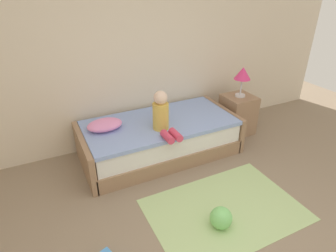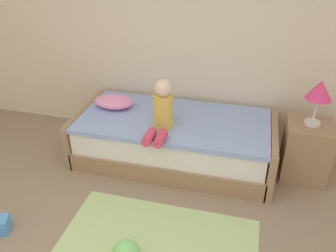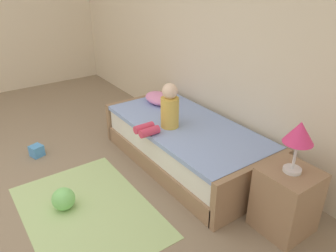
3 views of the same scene
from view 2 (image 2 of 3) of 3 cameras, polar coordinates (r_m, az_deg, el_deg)
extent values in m
cube|color=beige|center=(3.94, -0.62, 18.07)|extent=(7.20, 0.10, 2.90)
cube|color=#997556|center=(3.87, 0.93, -4.00)|extent=(2.00, 1.00, 0.20)
cube|color=white|center=(3.75, 0.95, -1.14)|extent=(1.94, 0.94, 0.25)
cube|color=#8CA5E0|center=(3.67, 0.97, 0.87)|extent=(1.98, 0.98, 0.05)
cube|color=#997556|center=(4.11, -13.00, -0.18)|extent=(0.07, 1.00, 0.50)
cube|color=#997556|center=(3.73, 16.42, -4.10)|extent=(0.07, 1.00, 0.50)
cube|color=#997556|center=(3.78, 21.50, -3.68)|extent=(0.44, 0.44, 0.60)
cylinder|color=silver|center=(3.62, 22.41, 0.49)|extent=(0.15, 0.15, 0.03)
cylinder|color=silver|center=(3.56, 22.82, 2.38)|extent=(0.02, 0.02, 0.24)
cone|color=#E5387A|center=(3.48, 23.49, 5.44)|extent=(0.24, 0.24, 0.18)
cylinder|color=gold|center=(3.44, -0.77, 2.43)|extent=(0.20, 0.20, 0.34)
sphere|color=beige|center=(3.34, -0.80, 6.19)|extent=(0.17, 0.17, 0.17)
cylinder|color=#D83F60|center=(3.27, -3.06, -1.76)|extent=(0.09, 0.22, 0.09)
cylinder|color=#D83F60|center=(3.24, -1.20, -2.01)|extent=(0.09, 0.22, 0.09)
ellipsoid|color=#EA8CC6|center=(3.92, -8.79, 3.95)|extent=(0.44, 0.30, 0.13)
cube|color=#B2D189|center=(2.96, -2.19, -19.76)|extent=(1.60, 1.10, 0.01)
cube|color=#4C99E5|center=(3.37, -25.58, -14.29)|extent=(0.18, 0.18, 0.14)
camera|label=1|loc=(2.12, -75.60, 7.02)|focal=30.53mm
camera|label=3|loc=(2.14, 75.04, 4.41)|focal=34.99mm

